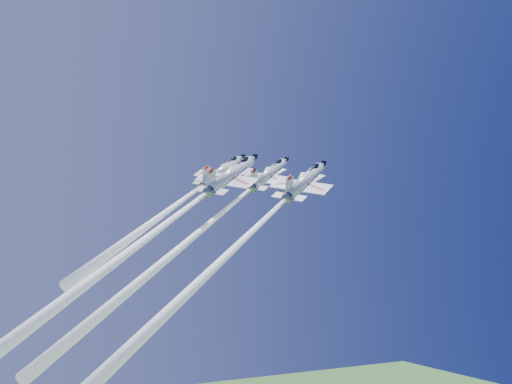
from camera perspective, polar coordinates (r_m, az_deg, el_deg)
name	(u,v)px	position (r m, az deg, el deg)	size (l,w,h in m)	color
jet_lead	(200,231)	(92.82, -5.64, -3.93)	(42.49, 30.60, 46.15)	silver
jet_left	(177,204)	(94.57, -7.91, -1.21)	(30.47, 21.51, 31.00)	silver
jet_right	(233,250)	(82.44, -2.34, -5.79)	(44.84, 32.24, 48.26)	silver
jet_slot	(147,238)	(83.38, -10.88, -4.56)	(43.44, 31.13, 45.80)	silver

